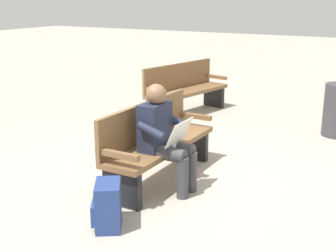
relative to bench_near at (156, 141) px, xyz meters
name	(u,v)px	position (x,y,z in m)	size (l,w,h in m)	color
ground_plane	(162,179)	(0.00, 0.07, -0.46)	(40.00, 40.00, 0.00)	#A89E8E
bench_near	(156,141)	(0.00, 0.00, 0.00)	(1.80, 0.49, 0.90)	brown
person_seated	(164,135)	(0.23, 0.23, 0.17)	(0.57, 0.57, 1.18)	#1E2338
backpack	(108,206)	(1.23, 0.21, -0.24)	(0.42, 0.39, 0.44)	navy
bench_far	(185,89)	(-2.87, -1.11, 0.00)	(1.86, 0.86, 0.90)	brown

